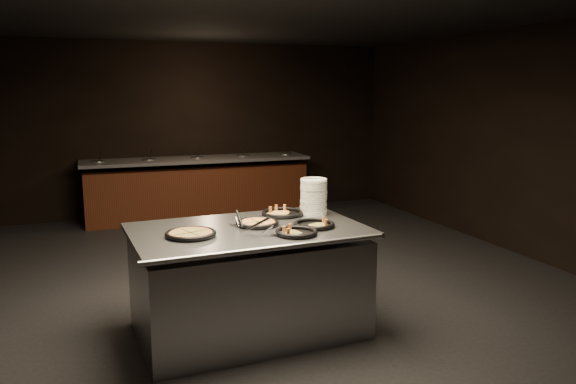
% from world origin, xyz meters
% --- Properties ---
extents(room, '(7.02, 8.02, 2.92)m').
position_xyz_m(room, '(0.00, 0.00, 1.45)').
color(room, black).
rests_on(room, ground).
extents(salad_bar, '(3.70, 0.83, 1.18)m').
position_xyz_m(salad_bar, '(0.00, 3.56, 0.44)').
color(salad_bar, '#5D2115').
rests_on(salad_bar, ground).
extents(serving_counter, '(2.02, 1.36, 0.94)m').
position_xyz_m(serving_counter, '(-0.47, -1.10, 0.45)').
color(serving_counter, '#A8AAAF').
rests_on(serving_counter, ground).
extents(plate_stack, '(0.25, 0.25, 0.34)m').
position_xyz_m(plate_stack, '(0.27, -0.79, 1.11)').
color(plate_stack, white).
rests_on(plate_stack, serving_counter).
extents(pan_veggie_whole, '(0.42, 0.42, 0.04)m').
position_xyz_m(pan_veggie_whole, '(-0.98, -1.20, 0.96)').
color(pan_veggie_whole, black).
rests_on(pan_veggie_whole, serving_counter).
extents(pan_cheese_whole, '(0.38, 0.38, 0.04)m').
position_xyz_m(pan_cheese_whole, '(-0.37, -1.03, 0.96)').
color(pan_cheese_whole, black).
rests_on(pan_cheese_whole, serving_counter).
extents(pan_cheese_slices_a, '(0.40, 0.40, 0.04)m').
position_xyz_m(pan_cheese_slices_a, '(-0.02, -0.72, 0.96)').
color(pan_cheese_slices_a, black).
rests_on(pan_cheese_slices_a, serving_counter).
extents(pan_cheese_slices_b, '(0.35, 0.35, 0.04)m').
position_xyz_m(pan_cheese_slices_b, '(-0.16, -1.45, 0.96)').
color(pan_cheese_slices_b, black).
rests_on(pan_cheese_slices_b, serving_counter).
extents(pan_veggie_slices, '(0.36, 0.36, 0.04)m').
position_xyz_m(pan_veggie_slices, '(0.08, -1.25, 0.96)').
color(pan_veggie_slices, black).
rests_on(pan_veggie_slices, serving_counter).
extents(server_left, '(0.08, 0.29, 0.14)m').
position_xyz_m(server_left, '(-0.55, -1.06, 1.01)').
color(server_left, '#A8AAAF').
rests_on(server_left, serving_counter).
extents(server_right, '(0.30, 0.17, 0.15)m').
position_xyz_m(server_right, '(-0.42, -1.38, 1.01)').
color(server_right, '#A8AAAF').
rests_on(server_right, serving_counter).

